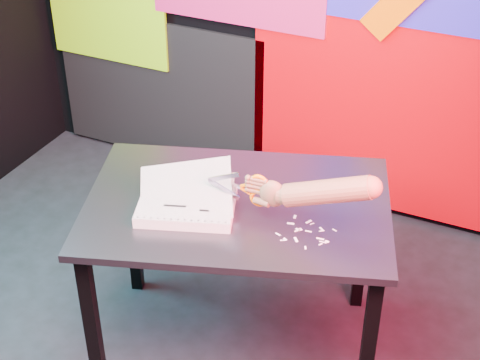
% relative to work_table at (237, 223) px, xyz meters
% --- Properties ---
extents(room, '(3.01, 3.01, 2.71)m').
position_rel_work_table_xyz_m(room, '(-0.30, -0.27, 0.70)').
color(room, '#232229').
rests_on(room, ground).
extents(backdrop, '(2.88, 0.05, 2.08)m').
position_rel_work_table_xyz_m(backdrop, '(-0.24, 1.19, 0.30)').
color(backdrop, '#C80009').
rests_on(backdrop, ground).
extents(work_table, '(1.33, 1.09, 0.75)m').
position_rel_work_table_xyz_m(work_table, '(0.00, 0.00, 0.00)').
color(work_table, black).
rests_on(work_table, ground).
extents(printout_stack, '(0.43, 0.36, 0.19)m').
position_rel_work_table_xyz_m(printout_stack, '(-0.15, -0.12, 0.12)').
color(printout_stack, silver).
rests_on(printout_stack, work_table).
extents(scissors, '(0.23, 0.02, 0.13)m').
position_rel_work_table_xyz_m(scissors, '(0.10, -0.06, 0.22)').
color(scissors, '#979AB6').
rests_on(scissors, printout_stack).
extents(hand_forearm, '(0.47, 0.11, 0.20)m').
position_rel_work_table_xyz_m(hand_forearm, '(0.33, -0.05, 0.27)').
color(hand_forearm, brown).
rests_on(hand_forearm, work_table).
extents(paper_clippings, '(0.20, 0.17, 0.00)m').
position_rel_work_table_xyz_m(paper_clippings, '(0.29, -0.06, 0.10)').
color(paper_clippings, white).
rests_on(paper_clippings, work_table).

